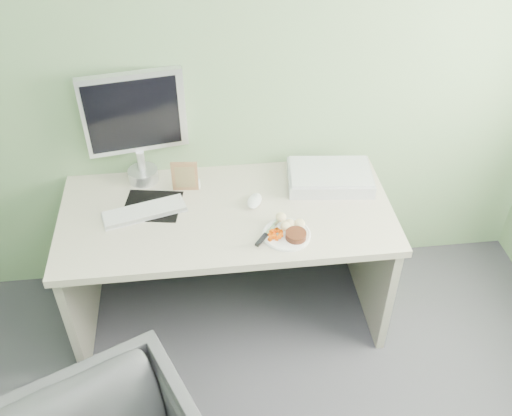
{
  "coord_description": "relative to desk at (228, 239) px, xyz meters",
  "views": [
    {
      "loc": [
        -0.1,
        -0.48,
        2.49
      ],
      "look_at": [
        0.13,
        1.5,
        0.84
      ],
      "focal_mm": 40.0,
      "sensor_mm": 36.0,
      "label": 1
    }
  ],
  "objects": [
    {
      "name": "scanner",
      "position": [
        0.54,
        0.16,
        0.22
      ],
      "size": [
        0.45,
        0.32,
        0.07
      ],
      "primitive_type": "cube",
      "rotation": [
        0.0,
        0.0,
        -0.11
      ],
      "color": "silver",
      "rests_on": "desk"
    },
    {
      "name": "computer_mouse",
      "position": [
        0.14,
        0.03,
        0.2
      ],
      "size": [
        0.11,
        0.13,
        0.04
      ],
      "primitive_type": "ellipsoid",
      "rotation": [
        0.0,
        0.0,
        -0.41
      ],
      "color": "white",
      "rests_on": "desk"
    },
    {
      "name": "mousepad",
      "position": [
        -0.35,
        0.08,
        0.18
      ],
      "size": [
        0.31,
        0.28,
        0.0
      ],
      "primitive_type": "cube",
      "rotation": [
        0.0,
        0.0,
        -0.17
      ],
      "color": "black",
      "rests_on": "desk"
    },
    {
      "name": "keyboard",
      "position": [
        -0.39,
        0.03,
        0.2
      ],
      "size": [
        0.4,
        0.21,
        0.02
      ],
      "primitive_type": "cube",
      "rotation": [
        0.0,
        0.0,
        0.26
      ],
      "color": "white",
      "rests_on": "desk"
    },
    {
      "name": "potato_pile",
      "position": [
        0.28,
        -0.16,
        0.22
      ],
      "size": [
        0.1,
        0.07,
        0.05
      ],
      "primitive_type": "ellipsoid",
      "rotation": [
        0.0,
        0.0,
        0.02
      ],
      "color": "tan",
      "rests_on": "plate"
    },
    {
      "name": "eyedrop_bottle",
      "position": [
        -0.13,
        0.2,
        0.21
      ],
      "size": [
        0.02,
        0.02,
        0.07
      ],
      "color": "white",
      "rests_on": "desk"
    },
    {
      "name": "monitor",
      "position": [
        -0.4,
        0.32,
        0.51
      ],
      "size": [
        0.49,
        0.16,
        0.59
      ],
      "rotation": [
        0.0,
        0.0,
        0.16
      ],
      "color": "silver",
      "rests_on": "desk"
    },
    {
      "name": "steak_knife",
      "position": [
        0.16,
        -0.22,
        0.21
      ],
      "size": [
        0.15,
        0.18,
        0.02
      ],
      "rotation": [
        0.0,
        0.0,
        0.92
      ],
      "color": "silver",
      "rests_on": "plate"
    },
    {
      "name": "carrot_heap",
      "position": [
        0.21,
        -0.22,
        0.21
      ],
      "size": [
        0.07,
        0.06,
        0.04
      ],
      "primitive_type": "cube",
      "rotation": [
        0.0,
        0.0,
        0.19
      ],
      "color": "#D84A04",
      "rests_on": "plate"
    },
    {
      "name": "wall_back",
      "position": [
        0.0,
        0.38,
        0.8
      ],
      "size": [
        3.5,
        0.0,
        3.5
      ],
      "primitive_type": "plane",
      "rotation": [
        1.57,
        0.0,
        0.0
      ],
      "color": "gray",
      "rests_on": "floor"
    },
    {
      "name": "desk",
      "position": [
        0.0,
        0.0,
        0.0
      ],
      "size": [
        1.6,
        0.75,
        0.73
      ],
      "color": "beige",
      "rests_on": "floor"
    },
    {
      "name": "plate",
      "position": [
        0.26,
        -0.21,
        0.19
      ],
      "size": [
        0.22,
        0.22,
        0.01
      ],
      "primitive_type": "cylinder",
      "color": "white",
      "rests_on": "desk"
    },
    {
      "name": "steak",
      "position": [
        0.3,
        -0.24,
        0.21
      ],
      "size": [
        0.12,
        0.12,
        0.03
      ],
      "primitive_type": "cylinder",
      "rotation": [
        0.0,
        0.0,
        0.3
      ],
      "color": "black",
      "rests_on": "plate"
    },
    {
      "name": "photo_frame",
      "position": [
        -0.19,
        0.19,
        0.26
      ],
      "size": [
        0.13,
        0.03,
        0.16
      ],
      "primitive_type": "cube",
      "rotation": [
        0.0,
        0.0,
        -0.09
      ],
      "color": "#885F3F",
      "rests_on": "desk"
    }
  ]
}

